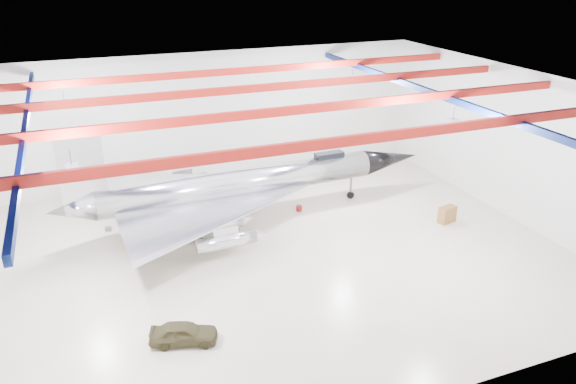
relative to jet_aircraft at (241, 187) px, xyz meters
name	(u,v)px	position (x,y,z in m)	size (l,w,h in m)	color
floor	(253,257)	(-1.12, -5.88, -2.58)	(40.00, 40.00, 0.00)	beige
wall_back	(195,118)	(-1.12, 9.12, 2.92)	(40.00, 40.00, 0.00)	silver
wall_right	(508,142)	(18.88, -5.88, 2.92)	(30.00, 30.00, 0.00)	silver
ceiling	(248,91)	(-1.12, -5.88, 8.42)	(40.00, 40.00, 0.00)	#0A0F38
ceiling_structure	(248,102)	(-1.12, -5.88, 7.74)	(39.50, 29.50, 1.08)	maroon
jet_aircraft	(241,187)	(0.00, 0.00, 0.00)	(28.85, 17.09, 7.87)	silver
jeep	(184,333)	(-7.11, -12.99, -2.00)	(1.38, 3.43, 1.17)	#3C371E
desk	(447,214)	(13.87, -6.18, -1.96)	(1.35, 0.68, 1.24)	brown
crate_ply	(174,227)	(-5.13, 0.07, -2.38)	(0.57, 0.46, 0.40)	olive
toolbox_red	(198,207)	(-2.69, 2.90, -2.42)	(0.44, 0.36, 0.31)	maroon
engine_drum	(236,228)	(-1.03, -1.85, -2.34)	(0.54, 0.54, 0.48)	#59595B
crate_small	(108,229)	(-9.55, 1.54, -2.44)	(0.40, 0.32, 0.28)	#59595B
tool_chest	(299,208)	(4.49, -0.33, -2.37)	(0.46, 0.46, 0.42)	maroon
oil_barrel	(210,221)	(-2.45, 0.04, -2.36)	(0.63, 0.50, 0.44)	olive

